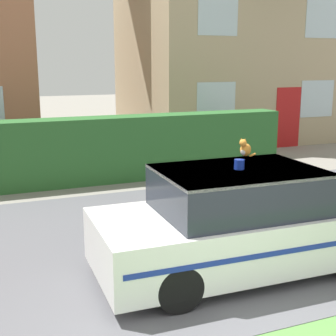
{
  "coord_description": "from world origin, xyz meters",
  "views": [
    {
      "loc": [
        -2.53,
        -3.02,
        2.95
      ],
      "look_at": [
        0.6,
        4.77,
        1.05
      ],
      "focal_mm": 50.0,
      "sensor_mm": 36.0,
      "label": 1
    }
  ],
  "objects_px": {
    "police_car": "(243,222)",
    "wheelie_bin": "(258,145)",
    "house_right": "(227,37)",
    "cat": "(245,149)"
  },
  "relations": [
    {
      "from": "house_right",
      "to": "cat",
      "type": "bearing_deg",
      "value": -117.46
    },
    {
      "from": "police_car",
      "to": "wheelie_bin",
      "type": "height_order",
      "value": "police_car"
    },
    {
      "from": "cat",
      "to": "house_right",
      "type": "height_order",
      "value": "house_right"
    },
    {
      "from": "cat",
      "to": "wheelie_bin",
      "type": "distance_m",
      "value": 7.36
    },
    {
      "from": "police_car",
      "to": "house_right",
      "type": "bearing_deg",
      "value": 63.79
    },
    {
      "from": "cat",
      "to": "house_right",
      "type": "bearing_deg",
      "value": -150.94
    },
    {
      "from": "cat",
      "to": "house_right",
      "type": "xyz_separation_m",
      "value": [
        5.79,
        11.14,
        2.15
      ]
    },
    {
      "from": "police_car",
      "to": "house_right",
      "type": "height_order",
      "value": "house_right"
    },
    {
      "from": "cat",
      "to": "wheelie_bin",
      "type": "relative_size",
      "value": 0.29
    },
    {
      "from": "house_right",
      "to": "wheelie_bin",
      "type": "distance_m",
      "value": 6.38
    }
  ]
}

